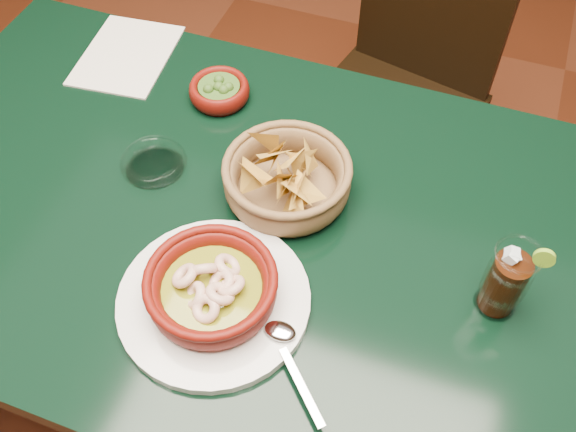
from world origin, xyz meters
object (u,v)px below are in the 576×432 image
(chip_basket, at_px, (287,178))
(dining_table, at_px, (218,240))
(cola_drink, at_px, (506,280))
(shrimp_plate, at_px, (213,291))
(dining_chair, at_px, (402,88))

(chip_basket, bearing_deg, dining_table, -148.22)
(dining_table, relative_size, chip_basket, 4.96)
(cola_drink, bearing_deg, dining_table, 176.94)
(chip_basket, distance_m, cola_drink, 0.37)
(chip_basket, relative_size, cola_drink, 1.59)
(shrimp_plate, height_order, chip_basket, chip_basket)
(dining_table, bearing_deg, dining_chair, 75.17)
(dining_chair, distance_m, chip_basket, 0.72)
(shrimp_plate, height_order, cola_drink, cola_drink)
(chip_basket, bearing_deg, cola_drink, -14.23)
(dining_chair, relative_size, shrimp_plate, 2.43)
(chip_basket, bearing_deg, dining_chair, 82.89)
(shrimp_plate, xyz_separation_m, chip_basket, (0.03, 0.23, 0.01))
(dining_table, distance_m, dining_chair, 0.75)
(dining_table, bearing_deg, cola_drink, -3.06)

